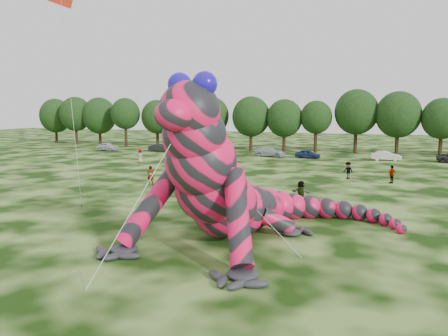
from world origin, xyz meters
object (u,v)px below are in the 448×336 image
at_px(tree_0, 56,121).
at_px(spectator_2, 348,170).
at_px(flying_kite, 62,14).
at_px(tree_5, 187,122).
at_px(tree_12, 441,127).
at_px(car_2, 211,150).
at_px(tree_10, 356,121).
at_px(tree_8, 284,126).
at_px(tree_2, 100,121).
at_px(tree_11, 398,123).
at_px(tree_6, 211,123).
at_px(car_4, 308,154).
at_px(spectator_0, 150,175).
at_px(tree_9, 316,127).
at_px(inflatable_gecko, 236,158).
at_px(spectator_3, 392,174).
at_px(car_1, 160,148).
at_px(car_0, 108,146).
at_px(tree_3, 126,122).
at_px(spectator_4, 140,156).
at_px(car_5, 386,156).
at_px(tree_7, 251,124).
at_px(spectator_5, 301,193).
at_px(car_3, 270,152).
at_px(spectator_1, 209,173).
at_px(tree_1, 76,121).
at_px(tree_4, 157,123).

bearing_deg(tree_0, spectator_2, -24.82).
xyz_separation_m(flying_kite, tree_0, (-47.94, 53.55, -8.11)).
distance_m(tree_5, tree_12, 43.14).
distance_m(tree_0, car_2, 41.85).
bearing_deg(tree_10, tree_8, -172.19).
bearing_deg(spectator_2, tree_2, -177.52).
xyz_separation_m(tree_10, tree_11, (6.39, -0.38, -0.22)).
xyz_separation_m(tree_6, tree_11, (31.34, 1.51, 0.29)).
distance_m(car_4, spectator_0, 30.23).
bearing_deg(tree_10, tree_9, -168.98).
distance_m(inflatable_gecko, spectator_3, 23.95).
bearing_deg(car_4, car_1, 95.58).
bearing_deg(car_0, tree_12, -69.08).
bearing_deg(flying_kite, inflatable_gecko, 5.19).
height_order(tree_3, spectator_4, tree_3).
xyz_separation_m(tree_12, spectator_3, (-7.23, -29.04, -3.60)).
bearing_deg(tree_5, car_5, -14.69).
height_order(tree_9, tree_10, tree_10).
xyz_separation_m(tree_6, tree_7, (7.48, 0.12, -0.01)).
relative_size(flying_kite, spectator_3, 8.37).
xyz_separation_m(flying_kite, tree_2, (-36.40, 53.08, -8.04)).
relative_size(tree_9, car_2, 1.71).
height_order(tree_0, car_1, tree_0).
bearing_deg(tree_7, car_2, -117.04).
distance_m(car_4, spectator_5, 32.86).
height_order(tree_12, car_1, tree_12).
bearing_deg(car_3, tree_7, 42.26).
height_order(tree_6, spectator_4, tree_6).
bearing_deg(spectator_5, car_5, -85.36).
height_order(tree_2, tree_5, tree_5).
bearing_deg(spectator_2, spectator_1, -124.91).
bearing_deg(spectator_4, tree_2, -97.62).
height_order(tree_5, tree_7, tree_5).
bearing_deg(tree_2, car_3, -14.52).
xyz_separation_m(tree_12, spectator_2, (-11.48, -27.68, -3.59)).
xyz_separation_m(inflatable_gecko, tree_10, (3.27, 51.92, 0.77)).
xyz_separation_m(tree_7, tree_10, (17.48, 1.77, 0.51)).
distance_m(tree_6, spectator_4, 22.53).
bearing_deg(tree_11, tree_2, 179.43).
relative_size(tree_6, car_4, 2.58).
xyz_separation_m(tree_10, spectator_2, (1.14, -28.52, -4.36)).
bearing_deg(spectator_1, tree_12, -51.30).
distance_m(car_0, spectator_0, 37.91).
height_order(inflatable_gecko, spectator_3, inflatable_gecko).
bearing_deg(tree_3, car_2, -21.73).
height_order(car_0, spectator_2, spectator_2).
relative_size(flying_kite, tree_2, 1.54).
bearing_deg(tree_1, flying_kite, -51.44).
bearing_deg(car_4, tree_1, 88.22).
height_order(tree_1, tree_4, tree_1).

